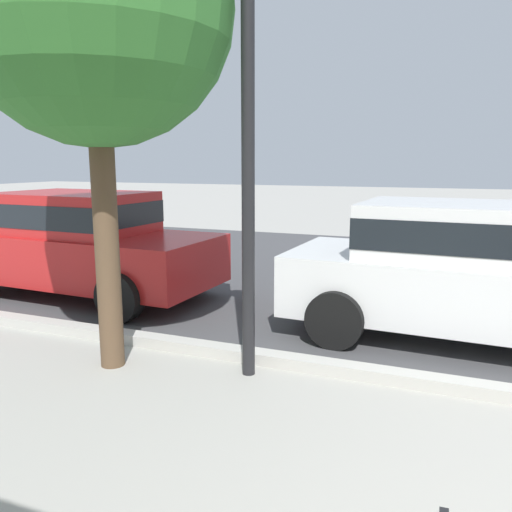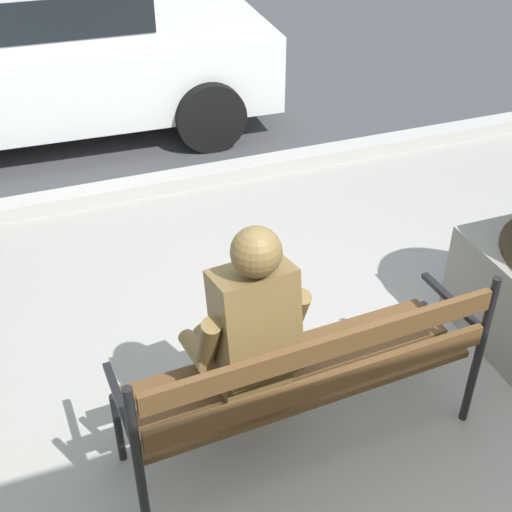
% 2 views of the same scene
% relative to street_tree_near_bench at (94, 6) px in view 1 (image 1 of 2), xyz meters
% --- Properties ---
extents(street_tree_near_bench, '(2.52, 2.52, 4.64)m').
position_rel_street_tree_near_bench_xyz_m(street_tree_near_bench, '(0.00, 0.00, 0.00)').
color(street_tree_near_bench, brown).
rests_on(street_tree_near_bench, ground).
extents(parked_car_red, '(4.16, 2.05, 1.56)m').
position_rel_street_tree_near_bench_xyz_m(parked_car_red, '(-2.14, 2.09, -2.52)').
color(parked_car_red, '#B21E1E').
rests_on(parked_car_red, ground).
extents(parked_car_white, '(4.16, 2.05, 1.56)m').
position_rel_street_tree_near_bench_xyz_m(parked_car_white, '(3.27, 2.09, -2.52)').
color(parked_car_white, silver).
rests_on(parked_car_white, ground).
extents(lamp_post, '(0.32, 0.32, 3.90)m').
position_rel_street_tree_near_bench_xyz_m(lamp_post, '(1.35, 0.30, -0.81)').
color(lamp_post, black).
rests_on(lamp_post, ground).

